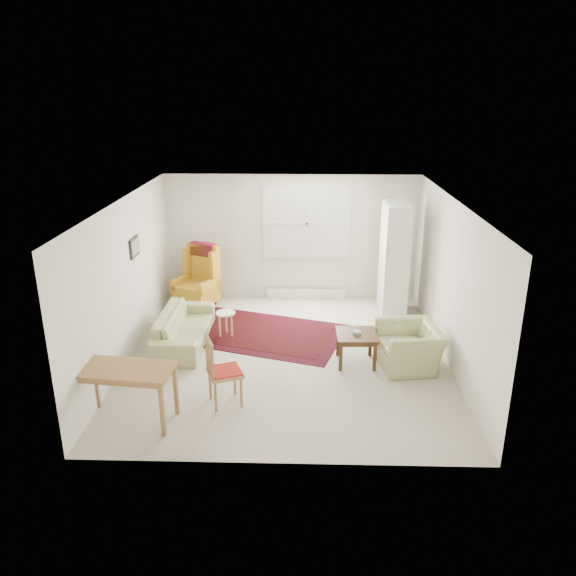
{
  "coord_description": "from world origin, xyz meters",
  "views": [
    {
      "loc": [
        0.25,
        -8.13,
        4.06
      ],
      "look_at": [
        0.0,
        0.3,
        1.05
      ],
      "focal_mm": 35.0,
      "sensor_mm": 36.0,
      "label": 1
    }
  ],
  "objects_px": {
    "sofa": "(184,321)",
    "armchair": "(409,343)",
    "wingback_chair": "(195,277)",
    "desk": "(127,395)",
    "cabinet": "(395,260)",
    "coffee_table": "(356,348)",
    "desk_chair": "(225,371)",
    "stool": "(226,324)"
  },
  "relations": [
    {
      "from": "cabinet",
      "to": "wingback_chair",
      "type": "bearing_deg",
      "value": 176.48
    },
    {
      "from": "coffee_table",
      "to": "desk_chair",
      "type": "xyz_separation_m",
      "value": [
        -1.87,
        -1.24,
        0.24
      ]
    },
    {
      "from": "coffee_table",
      "to": "desk_chair",
      "type": "bearing_deg",
      "value": -146.35
    },
    {
      "from": "wingback_chair",
      "to": "cabinet",
      "type": "bearing_deg",
      "value": 20.61
    },
    {
      "from": "armchair",
      "to": "cabinet",
      "type": "relative_size",
      "value": 0.47
    },
    {
      "from": "sofa",
      "to": "wingback_chair",
      "type": "height_order",
      "value": "wingback_chair"
    },
    {
      "from": "sofa",
      "to": "wingback_chair",
      "type": "relative_size",
      "value": 1.56
    },
    {
      "from": "sofa",
      "to": "wingback_chair",
      "type": "distance_m",
      "value": 1.67
    },
    {
      "from": "coffee_table",
      "to": "stool",
      "type": "relative_size",
      "value": 1.38
    },
    {
      "from": "wingback_chair",
      "to": "desk_chair",
      "type": "distance_m",
      "value": 3.71
    },
    {
      "from": "coffee_table",
      "to": "desk",
      "type": "distance_m",
      "value": 3.5
    },
    {
      "from": "wingback_chair",
      "to": "desk",
      "type": "height_order",
      "value": "wingback_chair"
    },
    {
      "from": "cabinet",
      "to": "desk",
      "type": "distance_m",
      "value": 5.52
    },
    {
      "from": "armchair",
      "to": "desk",
      "type": "distance_m",
      "value": 4.2
    },
    {
      "from": "stool",
      "to": "cabinet",
      "type": "height_order",
      "value": "cabinet"
    },
    {
      "from": "cabinet",
      "to": "stool",
      "type": "bearing_deg",
      "value": -159.52
    },
    {
      "from": "wingback_chair",
      "to": "stool",
      "type": "relative_size",
      "value": 2.74
    },
    {
      "from": "sofa",
      "to": "armchair",
      "type": "distance_m",
      "value": 3.7
    },
    {
      "from": "cabinet",
      "to": "desk_chair",
      "type": "bearing_deg",
      "value": -129.67
    },
    {
      "from": "sofa",
      "to": "desk",
      "type": "height_order",
      "value": "sofa"
    },
    {
      "from": "cabinet",
      "to": "desk_chair",
      "type": "relative_size",
      "value": 2.15
    },
    {
      "from": "coffee_table",
      "to": "stool",
      "type": "bearing_deg",
      "value": 156.1
    },
    {
      "from": "desk",
      "to": "cabinet",
      "type": "bearing_deg",
      "value": 44.42
    },
    {
      "from": "cabinet",
      "to": "coffee_table",
      "type": "bearing_deg",
      "value": -112.74
    },
    {
      "from": "coffee_table",
      "to": "desk_chair",
      "type": "height_order",
      "value": "desk_chair"
    },
    {
      "from": "wingback_chair",
      "to": "desk_chair",
      "type": "height_order",
      "value": "wingback_chair"
    },
    {
      "from": "wingback_chair",
      "to": "coffee_table",
      "type": "xyz_separation_m",
      "value": [
        2.92,
        -2.31,
        -0.36
      ]
    },
    {
      "from": "desk_chair",
      "to": "desk",
      "type": "bearing_deg",
      "value": 90.84
    },
    {
      "from": "armchair",
      "to": "stool",
      "type": "height_order",
      "value": "armchair"
    },
    {
      "from": "desk_chair",
      "to": "cabinet",
      "type": "bearing_deg",
      "value": -60.1
    },
    {
      "from": "armchair",
      "to": "wingback_chair",
      "type": "bearing_deg",
      "value": -130.58
    },
    {
      "from": "armchair",
      "to": "desk_chair",
      "type": "height_order",
      "value": "desk_chair"
    },
    {
      "from": "wingback_chair",
      "to": "desk",
      "type": "relative_size",
      "value": 1.02
    },
    {
      "from": "desk",
      "to": "desk_chair",
      "type": "height_order",
      "value": "desk_chair"
    },
    {
      "from": "sofa",
      "to": "armchair",
      "type": "relative_size",
      "value": 1.92
    },
    {
      "from": "wingback_chair",
      "to": "desk_chair",
      "type": "relative_size",
      "value": 1.24
    },
    {
      "from": "wingback_chair",
      "to": "sofa",
      "type": "bearing_deg",
      "value": -63.07
    },
    {
      "from": "wingback_chair",
      "to": "coffee_table",
      "type": "bearing_deg",
      "value": -14.84
    },
    {
      "from": "wingback_chair",
      "to": "desk_chair",
      "type": "xyz_separation_m",
      "value": [
        1.05,
        -3.56,
        -0.12
      ]
    },
    {
      "from": "sofa",
      "to": "armchair",
      "type": "height_order",
      "value": "armchair"
    },
    {
      "from": "wingback_chair",
      "to": "desk",
      "type": "bearing_deg",
      "value": -68.32
    },
    {
      "from": "wingback_chair",
      "to": "stool",
      "type": "height_order",
      "value": "wingback_chair"
    }
  ]
}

